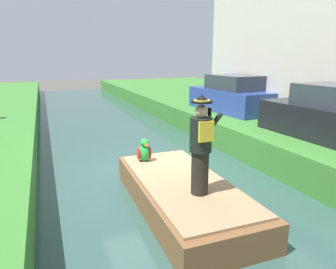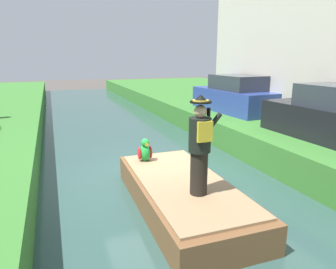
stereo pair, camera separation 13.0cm
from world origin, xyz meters
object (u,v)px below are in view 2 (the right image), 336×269
(boat, at_px, (182,194))
(person_pirate, at_px, (200,146))
(parked_car_blue, at_px, (234,96))
(parrot_plush, at_px, (145,151))

(boat, height_order, person_pirate, person_pirate)
(boat, xyz_separation_m, parked_car_blue, (4.78, 5.53, 1.20))
(parrot_plush, distance_m, parked_car_blue, 6.59)
(person_pirate, relative_size, parrot_plush, 3.25)
(parrot_plush, xyz_separation_m, parked_car_blue, (5.15, 4.07, 0.65))
(boat, relative_size, parrot_plush, 7.44)
(parked_car_blue, bearing_deg, person_pirate, -127.38)
(boat, height_order, parked_car_blue, parked_car_blue)
(parrot_plush, bearing_deg, boat, -75.91)
(parked_car_blue, bearing_deg, boat, -130.84)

